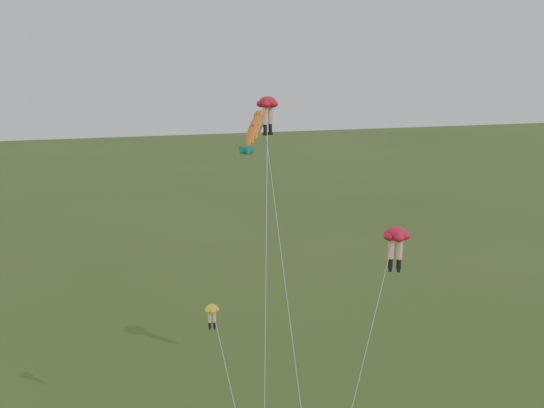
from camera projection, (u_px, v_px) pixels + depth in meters
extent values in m
ellipsoid|color=red|center=(268.00, 102.00, 35.24)|extent=(1.77, 1.77, 0.66)
cylinder|color=#F6C491|center=(265.00, 116.00, 35.29)|extent=(0.29, 0.29, 1.01)
cylinder|color=black|center=(265.00, 129.00, 35.47)|extent=(0.23, 0.23, 0.51)
cube|color=black|center=(265.00, 134.00, 35.55)|extent=(0.28, 0.34, 0.15)
cylinder|color=#F6C491|center=(270.00, 115.00, 35.56)|extent=(0.29, 0.29, 1.01)
cylinder|color=black|center=(270.00, 128.00, 35.74)|extent=(0.23, 0.23, 0.51)
cube|color=black|center=(270.00, 134.00, 35.81)|extent=(0.28, 0.34, 0.15)
cylinder|color=silver|center=(266.00, 279.00, 33.33)|extent=(2.53, 8.11, 19.39)
ellipsoid|color=red|center=(396.00, 233.00, 35.29)|extent=(2.14, 2.14, 0.80)
cylinder|color=#F6C491|center=(391.00, 249.00, 35.55)|extent=(0.35, 0.35, 1.22)
cylinder|color=black|center=(390.00, 263.00, 35.76)|extent=(0.28, 0.28, 0.61)
cube|color=black|center=(390.00, 270.00, 35.85)|extent=(0.34, 0.41, 0.18)
cylinder|color=#F6C491|center=(400.00, 249.00, 35.46)|extent=(0.35, 0.35, 1.22)
cylinder|color=black|center=(399.00, 264.00, 35.68)|extent=(0.28, 0.28, 0.61)
cube|color=black|center=(398.00, 270.00, 35.77)|extent=(0.34, 0.41, 0.18)
cylinder|color=silver|center=(365.00, 355.00, 32.54)|extent=(6.64, 6.84, 12.00)
ellipsoid|color=yellow|center=(212.00, 308.00, 31.55)|extent=(0.94, 0.94, 0.40)
cylinder|color=#F6C491|center=(210.00, 317.00, 31.65)|extent=(0.18, 0.18, 0.61)
cylinder|color=black|center=(210.00, 325.00, 31.75)|extent=(0.14, 0.14, 0.31)
cube|color=black|center=(210.00, 328.00, 31.80)|extent=(0.13, 0.19, 0.09)
cylinder|color=#F6C491|center=(214.00, 316.00, 31.67)|extent=(0.18, 0.18, 0.61)
cylinder|color=black|center=(214.00, 325.00, 31.77)|extent=(0.14, 0.14, 0.31)
cube|color=black|center=(215.00, 328.00, 31.82)|extent=(0.13, 0.19, 0.09)
ellipsoid|color=gold|center=(255.00, 128.00, 38.68)|extent=(2.65, 3.08, 2.80)
sphere|color=gold|center=(255.00, 128.00, 38.68)|extent=(1.48, 1.55, 1.26)
cone|color=#12765E|center=(255.00, 128.00, 38.68)|extent=(1.27, 1.36, 1.22)
cone|color=#12765E|center=(255.00, 128.00, 38.68)|extent=(1.27, 1.36, 1.22)
cone|color=#12765E|center=(255.00, 128.00, 38.68)|extent=(0.72, 0.76, 0.68)
cone|color=#12765E|center=(255.00, 128.00, 38.68)|extent=(0.72, 0.76, 0.68)
cone|color=red|center=(255.00, 128.00, 38.68)|extent=(0.75, 0.79, 0.67)
cylinder|color=silver|center=(280.00, 287.00, 35.23)|extent=(0.15, 11.68, 17.19)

